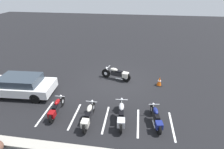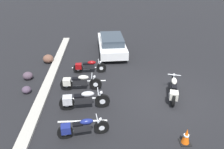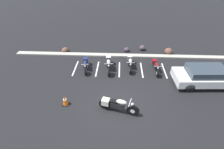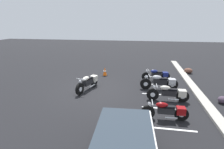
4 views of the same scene
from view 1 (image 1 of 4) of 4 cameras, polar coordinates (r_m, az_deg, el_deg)
ground at (r=12.82m, az=1.31°, el=-2.27°), size 60.00×60.00×0.00m
motorcycle_cream_featured at (r=12.83m, az=1.74°, el=0.20°), size 2.24×0.92×0.90m
parked_bike_0 at (r=9.31m, az=14.21°, el=-13.55°), size 0.66×1.99×0.79m
parked_bike_1 at (r=9.14m, az=3.03°, el=-12.94°), size 0.64×2.30×0.90m
parked_bike_2 at (r=9.18m, az=-7.70°, el=-13.21°), size 0.61×2.16×0.85m
parked_bike_3 at (r=10.08m, az=-17.75°, el=-10.46°), size 0.56×1.98×0.78m
car_white at (r=12.53m, az=-27.85°, el=-3.06°), size 4.39×2.02×1.29m
traffic_cone at (r=12.63m, az=15.22°, el=-2.19°), size 0.40×0.40×0.68m
stall_line_0 at (r=9.71m, az=19.03°, el=-15.61°), size 0.10×2.10×0.00m
stall_line_1 at (r=9.50m, az=8.50°, el=-15.26°), size 0.10×2.10×0.00m
stall_line_2 at (r=9.59m, az=-2.11°, el=-14.40°), size 0.10×2.10×0.00m
stall_line_3 at (r=9.97m, az=-12.11°, el=-13.15°), size 0.10×2.10×0.00m
stall_line_4 at (r=10.62m, az=-21.02°, el=-11.70°), size 0.10×2.10×0.00m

